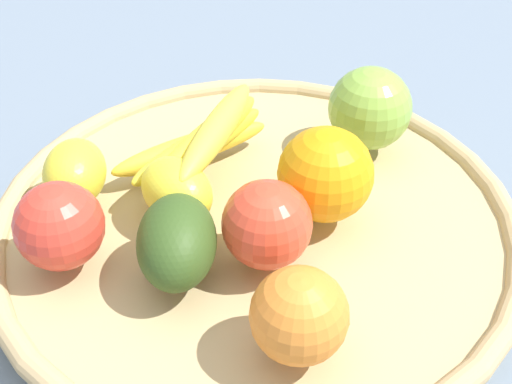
{
  "coord_description": "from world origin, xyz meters",
  "views": [
    {
      "loc": [
        -0.17,
        -0.43,
        0.43
      ],
      "look_at": [
        0.0,
        0.0,
        0.05
      ],
      "focal_mm": 48.77,
      "sensor_mm": 36.0,
      "label": 1
    }
  ],
  "objects": [
    {
      "name": "ground_plane",
      "position": [
        0.0,
        0.0,
        0.0
      ],
      "size": [
        2.4,
        2.4,
        0.0
      ],
      "primitive_type": "plane",
      "color": "slate",
      "rests_on": "ground"
    },
    {
      "name": "apple_2",
      "position": [
        0.14,
        0.05,
        0.07
      ],
      "size": [
        0.1,
        0.1,
        0.08
      ],
      "primitive_type": "sphere",
      "rotation": [
        0.0,
        0.0,
        1.21
      ],
      "color": "#84B242",
      "rests_on": "basket"
    },
    {
      "name": "lemon_0",
      "position": [
        -0.06,
        0.02,
        0.06
      ],
      "size": [
        0.07,
        0.09,
        0.05
      ],
      "primitive_type": "ellipsoid",
      "rotation": [
        0.0,
        0.0,
        5.02
      ],
      "color": "yellow",
      "rests_on": "basket"
    },
    {
      "name": "basket",
      "position": [
        0.0,
        0.0,
        0.02
      ],
      "size": [
        0.47,
        0.47,
        0.03
      ],
      "color": "tan",
      "rests_on": "ground_plane"
    },
    {
      "name": "lemon_1",
      "position": [
        -0.14,
        0.07,
        0.06
      ],
      "size": [
        0.08,
        0.09,
        0.05
      ],
      "primitive_type": "ellipsoid",
      "rotation": [
        0.0,
        0.0,
        4.35
      ],
      "color": "yellow",
      "rests_on": "basket"
    },
    {
      "name": "orange_1",
      "position": [
        0.05,
        -0.02,
        0.08
      ],
      "size": [
        0.09,
        0.09,
        0.08
      ],
      "primitive_type": "sphere",
      "rotation": [
        0.0,
        0.0,
        3.26
      ],
      "color": "orange",
      "rests_on": "basket"
    },
    {
      "name": "banana_bunch",
      "position": [
        -0.02,
        0.07,
        0.07
      ],
      "size": [
        0.16,
        0.14,
        0.06
      ],
      "color": "yellow",
      "rests_on": "basket"
    },
    {
      "name": "apple_1",
      "position": [
        -0.01,
        -0.06,
        0.07
      ],
      "size": [
        0.09,
        0.09,
        0.07
      ],
      "primitive_type": "sphere",
      "rotation": [
        0.0,
        0.0,
        0.36
      ],
      "color": "#DB422A",
      "rests_on": "basket"
    },
    {
      "name": "apple_0",
      "position": [
        -0.16,
        0.0,
        0.07
      ],
      "size": [
        0.08,
        0.08,
        0.07
      ],
      "primitive_type": "sphere",
      "rotation": [
        0.0,
        0.0,
        1.48
      ],
      "color": "red",
      "rests_on": "basket"
    },
    {
      "name": "orange_0",
      "position": [
        -0.03,
        -0.15,
        0.07
      ],
      "size": [
        0.09,
        0.09,
        0.07
      ],
      "primitive_type": "sphere",
      "rotation": [
        0.0,
        0.0,
        0.45
      ],
      "color": "orange",
      "rests_on": "basket"
    },
    {
      "name": "avocado",
      "position": [
        -0.08,
        -0.05,
        0.07
      ],
      "size": [
        0.09,
        0.11,
        0.06
      ],
      "primitive_type": "ellipsoid",
      "rotation": [
        0.0,
        0.0,
        1.22
      ],
      "color": "#314D1C",
      "rests_on": "basket"
    }
  ]
}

